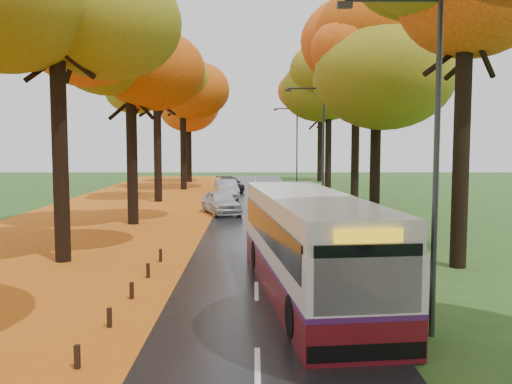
{
  "coord_description": "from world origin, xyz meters",
  "views": [
    {
      "loc": [
        -0.06,
        -5.33,
        4.68
      ],
      "look_at": [
        0.0,
        17.86,
        2.6
      ],
      "focal_mm": 40.0,
      "sensor_mm": 36.0,
      "label": 1
    }
  ],
  "objects_px": {
    "streetlamp_near": "(426,140)",
    "car_white": "(221,202)",
    "bus": "(309,242)",
    "streetlamp_mid": "(319,140)",
    "streetlamp_far": "(294,141)",
    "car_silver": "(226,189)",
    "car_dark": "(230,184)"
  },
  "relations": [
    {
      "from": "streetlamp_mid",
      "to": "streetlamp_far",
      "type": "distance_m",
      "value": 22.0
    },
    {
      "from": "streetlamp_far",
      "to": "car_silver",
      "type": "bearing_deg",
      "value": -119.16
    },
    {
      "from": "car_silver",
      "to": "car_dark",
      "type": "distance_m",
      "value": 6.57
    },
    {
      "from": "streetlamp_far",
      "to": "car_dark",
      "type": "bearing_deg",
      "value": -143.18
    },
    {
      "from": "car_white",
      "to": "car_silver",
      "type": "height_order",
      "value": "car_silver"
    },
    {
      "from": "streetlamp_mid",
      "to": "car_silver",
      "type": "xyz_separation_m",
      "value": [
        -6.29,
        10.72,
        -3.91
      ]
    },
    {
      "from": "streetlamp_near",
      "to": "streetlamp_far",
      "type": "height_order",
      "value": "same"
    },
    {
      "from": "car_white",
      "to": "car_silver",
      "type": "bearing_deg",
      "value": 71.81
    },
    {
      "from": "streetlamp_near",
      "to": "car_white",
      "type": "xyz_separation_m",
      "value": [
        -6.14,
        22.77,
        -3.91
      ]
    },
    {
      "from": "streetlamp_near",
      "to": "bus",
      "type": "relative_size",
      "value": 0.69
    },
    {
      "from": "bus",
      "to": "car_dark",
      "type": "relative_size",
      "value": 2.57
    },
    {
      "from": "streetlamp_mid",
      "to": "car_white",
      "type": "xyz_separation_m",
      "value": [
        -6.14,
        0.77,
        -3.91
      ]
    },
    {
      "from": "bus",
      "to": "car_silver",
      "type": "xyz_separation_m",
      "value": [
        -3.94,
        29.01,
        -0.81
      ]
    },
    {
      "from": "car_silver",
      "to": "bus",
      "type": "bearing_deg",
      "value": -91.57
    },
    {
      "from": "car_silver",
      "to": "car_dark",
      "type": "height_order",
      "value": "car_silver"
    },
    {
      "from": "streetlamp_far",
      "to": "bus",
      "type": "height_order",
      "value": "streetlamp_far"
    },
    {
      "from": "streetlamp_mid",
      "to": "car_white",
      "type": "relative_size",
      "value": 1.79
    },
    {
      "from": "streetlamp_far",
      "to": "car_silver",
      "type": "xyz_separation_m",
      "value": [
        -6.29,
        -11.28,
        -3.91
      ]
    },
    {
      "from": "car_dark",
      "to": "car_white",
      "type": "bearing_deg",
      "value": -106.52
    },
    {
      "from": "streetlamp_mid",
      "to": "car_white",
      "type": "height_order",
      "value": "streetlamp_mid"
    },
    {
      "from": "streetlamp_mid",
      "to": "car_white",
      "type": "distance_m",
      "value": 7.32
    },
    {
      "from": "streetlamp_mid",
      "to": "car_silver",
      "type": "relative_size",
      "value": 1.73
    },
    {
      "from": "streetlamp_far",
      "to": "bus",
      "type": "bearing_deg",
      "value": -93.34
    },
    {
      "from": "car_silver",
      "to": "streetlamp_mid",
      "type": "bearing_deg",
      "value": -68.87
    },
    {
      "from": "streetlamp_near",
      "to": "car_white",
      "type": "height_order",
      "value": "streetlamp_near"
    },
    {
      "from": "car_dark",
      "to": "streetlamp_far",
      "type": "bearing_deg",
      "value": 19.77
    },
    {
      "from": "streetlamp_near",
      "to": "car_silver",
      "type": "bearing_deg",
      "value": 100.89
    },
    {
      "from": "streetlamp_near",
      "to": "car_dark",
      "type": "relative_size",
      "value": 1.76
    },
    {
      "from": "streetlamp_mid",
      "to": "bus",
      "type": "xyz_separation_m",
      "value": [
        -2.35,
        -18.3,
        -3.1
      ]
    },
    {
      "from": "streetlamp_mid",
      "to": "car_white",
      "type": "bearing_deg",
      "value": 172.82
    },
    {
      "from": "bus",
      "to": "car_dark",
      "type": "distance_m",
      "value": 35.81
    },
    {
      "from": "streetlamp_far",
      "to": "streetlamp_near",
      "type": "bearing_deg",
      "value": -90.0
    }
  ]
}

